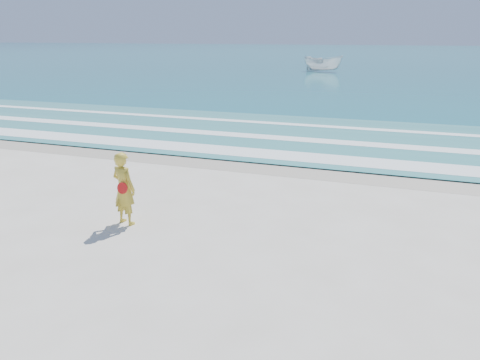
% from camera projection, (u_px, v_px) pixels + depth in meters
% --- Properties ---
extents(ground, '(400.00, 400.00, 0.00)m').
position_uv_depth(ground, '(147.00, 300.00, 7.98)').
color(ground, silver).
rests_on(ground, ground).
extents(wet_sand, '(400.00, 2.40, 0.00)m').
position_uv_depth(wet_sand, '(280.00, 166.00, 16.08)').
color(wet_sand, '#B2A893').
rests_on(wet_sand, ground).
extents(ocean, '(400.00, 190.00, 0.04)m').
position_uv_depth(ocean, '(391.00, 55.00, 102.51)').
color(ocean, '#19727F').
rests_on(ocean, ground).
extents(shallow, '(400.00, 10.00, 0.01)m').
position_uv_depth(shallow, '(309.00, 136.00, 20.57)').
color(shallow, '#59B7AD').
rests_on(shallow, ocean).
extents(foam_near, '(400.00, 1.40, 0.01)m').
position_uv_depth(foam_near, '(289.00, 156.00, 17.24)').
color(foam_near, white).
rests_on(foam_near, shallow).
extents(foam_mid, '(400.00, 0.90, 0.01)m').
position_uv_depth(foam_mid, '(305.00, 140.00, 19.85)').
color(foam_mid, white).
rests_on(foam_mid, shallow).
extents(foam_far, '(400.00, 0.60, 0.01)m').
position_uv_depth(foam_far, '(319.00, 126.00, 22.82)').
color(foam_far, white).
rests_on(foam_far, shallow).
extents(boat, '(5.19, 2.99, 1.89)m').
position_uv_depth(boat, '(323.00, 63.00, 55.89)').
color(boat, silver).
rests_on(boat, ocean).
extents(woman, '(0.72, 0.56, 1.76)m').
position_uv_depth(woman, '(124.00, 188.00, 10.96)').
color(woman, gold).
rests_on(woman, ground).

